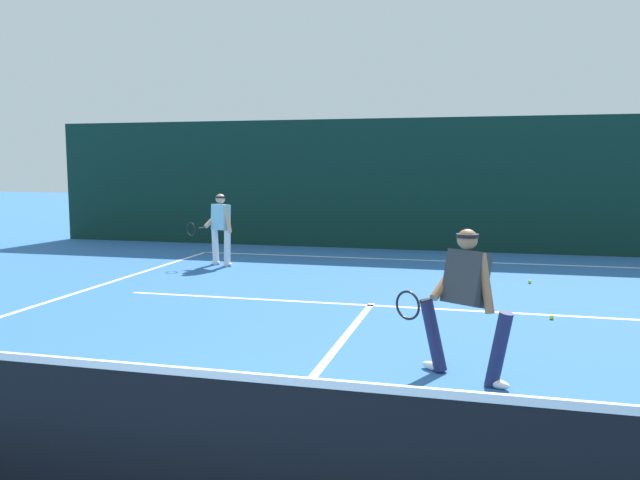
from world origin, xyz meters
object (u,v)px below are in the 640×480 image
at_px(player_near, 465,298).
at_px(tennis_ball, 552,317).
at_px(player_far, 220,226).
at_px(tennis_ball_extra, 530,282).

height_order(player_near, tennis_ball, player_near).
xyz_separation_m(player_far, tennis_ball_extra, (6.36, -0.60, -0.81)).
bearing_deg(tennis_ball, player_near, -111.54).
distance_m(player_far, tennis_ball_extra, 6.44).
relative_size(player_near, tennis_ball, 23.41).
xyz_separation_m(player_near, tennis_ball, (1.14, 2.90, -0.81)).
relative_size(player_near, player_far, 1.00).
relative_size(tennis_ball, tennis_ball_extra, 1.00).
distance_m(player_near, player_far, 8.26).
xyz_separation_m(player_far, tennis_ball, (6.46, -3.42, -0.81)).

